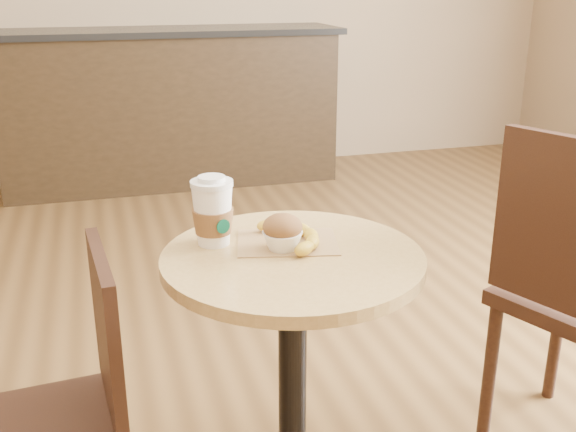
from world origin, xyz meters
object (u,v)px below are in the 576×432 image
object	(u,v)px
banana	(294,236)
coffee_cup	(213,214)
muffin	(282,232)
cafe_table	(293,348)
chair_left	(66,412)

from	to	relation	value
banana	coffee_cup	bearing A→B (deg)	156.34
coffee_cup	muffin	distance (m)	0.17
cafe_table	muffin	size ratio (longest dim) A/B	7.80
chair_left	banana	xyz separation A→B (m)	(0.56, 0.10, 0.32)
cafe_table	muffin	xyz separation A→B (m)	(-0.02, 0.03, 0.30)
cafe_table	coffee_cup	world-z (taller)	coffee_cup
cafe_table	muffin	bearing A→B (deg)	118.44
chair_left	coffee_cup	bearing A→B (deg)	107.38
cafe_table	muffin	world-z (taller)	muffin
cafe_table	banana	distance (m)	0.28
chair_left	muffin	size ratio (longest dim) A/B	8.43
muffin	banana	distance (m)	0.06
chair_left	coffee_cup	world-z (taller)	coffee_cup
cafe_table	chair_left	bearing A→B (deg)	-175.95
chair_left	muffin	distance (m)	0.63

